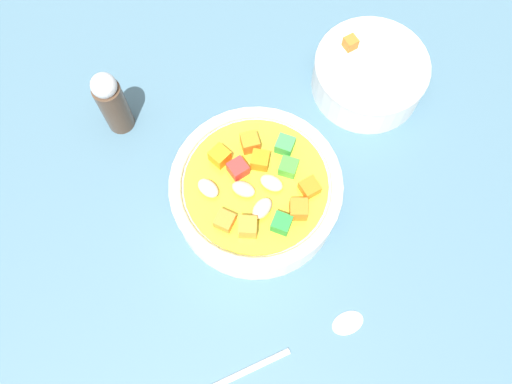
{
  "coord_description": "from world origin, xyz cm",
  "views": [
    {
      "loc": [
        15.94,
        11.78,
        54.78
      ],
      "look_at": [
        0.0,
        0.0,
        2.85
      ],
      "focal_mm": 36.9,
      "sensor_mm": 36.0,
      "label": 1
    }
  ],
  "objects_px": {
    "side_bowl_small": "(369,74)",
    "pepper_shaker": "(112,102)",
    "spoon": "(297,347)",
    "soup_bowl_main": "(256,191)"
  },
  "relations": [
    {
      "from": "soup_bowl_main",
      "to": "pepper_shaker",
      "type": "bearing_deg",
      "value": -85.5
    },
    {
      "from": "pepper_shaker",
      "to": "soup_bowl_main",
      "type": "bearing_deg",
      "value": 94.5
    },
    {
      "from": "soup_bowl_main",
      "to": "spoon",
      "type": "bearing_deg",
      "value": 51.08
    },
    {
      "from": "spoon",
      "to": "side_bowl_small",
      "type": "bearing_deg",
      "value": 48.99
    },
    {
      "from": "spoon",
      "to": "side_bowl_small",
      "type": "xyz_separation_m",
      "value": [
        -0.3,
        -0.11,
        0.02
      ]
    },
    {
      "from": "side_bowl_small",
      "to": "soup_bowl_main",
      "type": "bearing_deg",
      "value": -5.18
    },
    {
      "from": "soup_bowl_main",
      "to": "pepper_shaker",
      "type": "xyz_separation_m",
      "value": [
        0.01,
        -0.19,
        0.02
      ]
    },
    {
      "from": "side_bowl_small",
      "to": "pepper_shaker",
      "type": "distance_m",
      "value": 0.29
    },
    {
      "from": "side_bowl_small",
      "to": "pepper_shaker",
      "type": "xyz_separation_m",
      "value": [
        0.21,
        -0.2,
        0.02
      ]
    },
    {
      "from": "soup_bowl_main",
      "to": "spoon",
      "type": "xyz_separation_m",
      "value": [
        0.1,
        0.13,
        -0.03
      ]
    }
  ]
}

